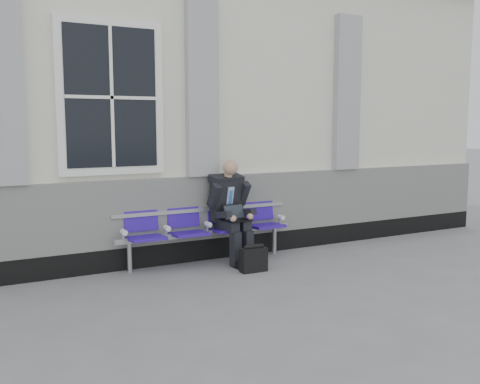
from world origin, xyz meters
TOP-DOWN VIEW (x-y plane):
  - ground at (0.00, 0.00)m, footprint 70.00×70.00m
  - station_building at (-0.02, 3.47)m, footprint 14.40×4.40m
  - bench at (1.59, 1.32)m, footprint 2.60×0.47m
  - businessman at (1.91, 1.19)m, footprint 0.60×0.80m
  - briefcase at (1.94, 0.58)m, footprint 0.36×0.16m

SIDE VIEW (x-z plane):
  - ground at x=0.00m, z-range 0.00..0.00m
  - briefcase at x=1.94m, z-range -0.01..0.35m
  - bench at x=1.59m, z-range 0.10..1.01m
  - businessman at x=1.91m, z-range 0.06..1.49m
  - station_building at x=-0.02m, z-range -0.02..4.47m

